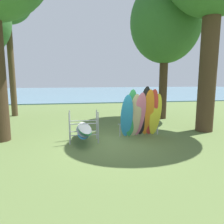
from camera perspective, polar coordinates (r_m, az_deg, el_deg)
The scene contains 5 objects.
ground_plane at distance 8.56m, azimuth 0.39°, elevation -8.13°, with size 80.00×80.00×0.00m, color #566B38.
lake_water at distance 39.33m, azimuth -7.64°, elevation 5.38°, with size 80.00×36.00×0.10m, color slate.
tree_far_left_back at distance 14.06m, azimuth 14.19°, elevation 22.26°, with size 4.21×4.21×8.27m.
leaning_board_pile at distance 9.15m, azimuth 7.95°, elevation -0.59°, with size 1.92×0.85×2.22m.
board_storage_rack at distance 8.59m, azimuth -7.59°, elevation -4.71°, with size 1.15×2.13×1.25m.
Camera 1 is at (-1.44, -8.05, 2.53)m, focal length 33.95 mm.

